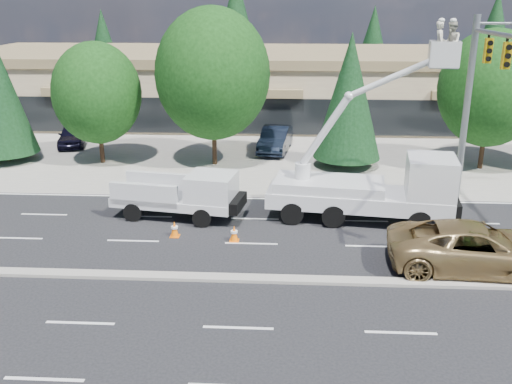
# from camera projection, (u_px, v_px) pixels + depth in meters

# --- Properties ---
(ground) EXTENTS (140.00, 140.00, 0.00)m
(ground) POSITION_uv_depth(u_px,v_px,m) (246.00, 280.00, 20.72)
(ground) COLOR black
(ground) RESTS_ON ground
(concrete_apron) EXTENTS (140.00, 22.00, 0.01)m
(concrete_apron) POSITION_uv_depth(u_px,v_px,m) (267.00, 145.00, 39.60)
(concrete_apron) COLOR gray
(concrete_apron) RESTS_ON ground
(road_median) EXTENTS (120.00, 0.55, 0.12)m
(road_median) POSITION_uv_depth(u_px,v_px,m) (246.00, 278.00, 20.70)
(road_median) COLOR gray
(road_median) RESTS_ON ground
(strip_mall) EXTENTS (50.40, 15.40, 5.50)m
(strip_mall) POSITION_uv_depth(u_px,v_px,m) (271.00, 83.00, 48.11)
(strip_mall) COLOR tan
(strip_mall) RESTS_ON ground
(tree_front_c) EXTENTS (5.29, 5.29, 7.34)m
(tree_front_c) POSITION_uv_depth(u_px,v_px,m) (97.00, 93.00, 34.02)
(tree_front_c) COLOR #332114
(tree_front_c) RESTS_ON ground
(tree_front_d) EXTENTS (6.73, 6.73, 9.34)m
(tree_front_d) POSITION_uv_depth(u_px,v_px,m) (213.00, 74.00, 33.27)
(tree_front_d) COLOR #332114
(tree_front_d) RESTS_ON ground
(tree_front_e) EXTENTS (4.01, 4.01, 7.89)m
(tree_front_e) POSITION_uv_depth(u_px,v_px,m) (349.00, 96.00, 33.25)
(tree_front_e) COLOR #332114
(tree_front_e) RESTS_ON ground
(tree_front_f) EXTENTS (5.87, 5.87, 8.15)m
(tree_front_f) POSITION_uv_depth(u_px,v_px,m) (490.00, 89.00, 32.65)
(tree_front_f) COLOR #332114
(tree_front_f) RESTS_ON ground
(tree_back_a) EXTENTS (4.36, 4.36, 8.59)m
(tree_back_a) POSITION_uv_depth(u_px,v_px,m) (104.00, 48.00, 59.84)
(tree_back_a) COLOR #332114
(tree_back_a) RESTS_ON ground
(tree_back_b) EXTENTS (6.14, 6.14, 12.09)m
(tree_back_b) POSITION_uv_depth(u_px,v_px,m) (236.00, 30.00, 58.49)
(tree_back_b) COLOR #332114
(tree_back_b) RESTS_ON ground
(tree_back_c) EXTENTS (4.56, 4.56, 8.99)m
(tree_back_c) POSITION_uv_depth(u_px,v_px,m) (373.00, 48.00, 58.29)
(tree_back_c) COLOR #332114
(tree_back_c) RESTS_ON ground
(tree_back_d) EXTENTS (5.26, 5.26, 10.38)m
(tree_back_d) POSITION_uv_depth(u_px,v_px,m) (493.00, 41.00, 57.41)
(tree_back_d) COLOR #332114
(tree_back_d) RESTS_ON ground
(signal_mast) EXTENTS (2.76, 10.16, 9.00)m
(signal_mast) POSITION_uv_depth(u_px,v_px,m) (485.00, 86.00, 24.87)
(signal_mast) COLOR gray
(signal_mast) RESTS_ON ground
(utility_pickup) EXTENTS (5.94, 2.98, 2.18)m
(utility_pickup) POSITION_uv_depth(u_px,v_px,m) (184.00, 199.00, 26.34)
(utility_pickup) COLOR silver
(utility_pickup) RESTS_ON ground
(bucket_truck) EXTENTS (9.05, 3.56, 8.94)m
(bucket_truck) POSITION_uv_depth(u_px,v_px,m) (380.00, 180.00, 25.53)
(bucket_truck) COLOR silver
(bucket_truck) RESTS_ON ground
(traffic_cone_b) EXTENTS (0.40, 0.40, 0.70)m
(traffic_cone_b) POSITION_uv_depth(u_px,v_px,m) (175.00, 229.00, 24.36)
(traffic_cone_b) COLOR #FF6A08
(traffic_cone_b) RESTS_ON ground
(traffic_cone_c) EXTENTS (0.40, 0.40, 0.70)m
(traffic_cone_c) POSITION_uv_depth(u_px,v_px,m) (234.00, 234.00, 23.90)
(traffic_cone_c) COLOR #FF6A08
(traffic_cone_c) RESTS_ON ground
(minivan) EXTENTS (6.63, 3.40, 1.79)m
(minivan) POSITION_uv_depth(u_px,v_px,m) (476.00, 248.00, 21.22)
(minivan) COLOR #9A7C4A
(minivan) RESTS_ON ground
(parked_car_west) EXTENTS (2.57, 4.50, 1.44)m
(parked_car_west) POSITION_uv_depth(u_px,v_px,m) (73.00, 135.00, 39.25)
(parked_car_west) COLOR black
(parked_car_west) RESTS_ON ground
(parked_car_east) EXTENTS (2.37, 5.12, 1.63)m
(parked_car_east) POSITION_uv_depth(u_px,v_px,m) (275.00, 139.00, 37.75)
(parked_car_east) COLOR black
(parked_car_east) RESTS_ON ground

